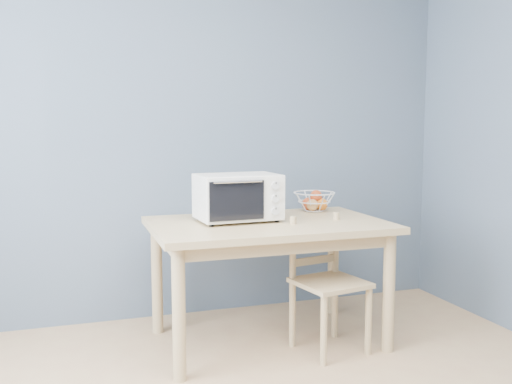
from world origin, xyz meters
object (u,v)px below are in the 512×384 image
object	(u,v)px
dining_table	(268,238)
dining_chair	(326,284)
toaster_oven	(235,197)
fruit_basket	(314,201)

from	to	relation	value
dining_table	dining_chair	xyz separation A→B (m)	(0.29, -0.21, -0.26)
toaster_oven	dining_table	bearing A→B (deg)	-24.44
fruit_basket	dining_chair	distance (m)	0.68
dining_table	dining_chair	size ratio (longest dim) A/B	1.76
fruit_basket	dining_table	bearing A→B (deg)	-145.59
fruit_basket	dining_chair	size ratio (longest dim) A/B	0.39
dining_table	fruit_basket	size ratio (longest dim) A/B	4.54
dining_table	toaster_oven	size ratio (longest dim) A/B	2.78
dining_table	toaster_oven	distance (m)	0.32
fruit_basket	dining_chair	world-z (taller)	fruit_basket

